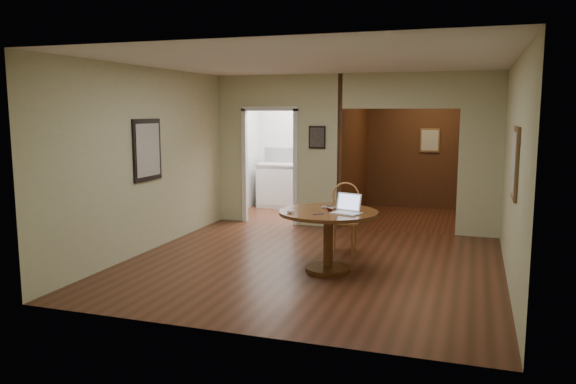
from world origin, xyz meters
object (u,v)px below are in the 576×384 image
(dining_table, at_px, (328,227))
(open_laptop, at_px, (347,208))
(closed_laptop, at_px, (332,208))
(chair, at_px, (344,214))

(dining_table, bearing_deg, open_laptop, -13.68)
(dining_table, bearing_deg, closed_laptop, 84.00)
(chair, bearing_deg, open_laptop, -77.81)
(dining_table, xyz_separation_m, chair, (-0.01, 0.97, -0.01))
(open_laptop, distance_m, closed_laptop, 0.32)
(chair, xyz_separation_m, closed_laptop, (0.02, -0.83, 0.23))
(dining_table, relative_size, open_laptop, 3.18)
(dining_table, height_order, chair, chair)
(chair, distance_m, closed_laptop, 0.86)
(open_laptop, bearing_deg, dining_table, -175.64)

